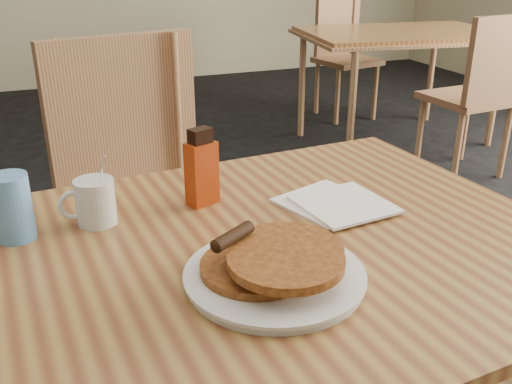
# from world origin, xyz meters

# --- Properties ---
(main_table) EXTENTS (1.41, 1.00, 0.75)m
(main_table) POSITION_xyz_m (-0.05, 0.03, 0.71)
(main_table) COLOR olive
(main_table) RESTS_ON floor
(neighbor_table) EXTENTS (1.41, 1.06, 0.75)m
(neighbor_table) POSITION_xyz_m (1.98, 2.39, 0.71)
(neighbor_table) COLOR olive
(neighbor_table) RESTS_ON floor
(chair_main_far) EXTENTS (0.55, 0.56, 1.02)m
(chair_main_far) POSITION_xyz_m (-0.08, 0.76, 0.61)
(chair_main_far) COLOR tan
(chair_main_far) RESTS_ON floor
(chair_neighbor_far) EXTENTS (0.48, 0.48, 0.91)m
(chair_neighbor_far) POSITION_xyz_m (1.98, 3.15, 0.54)
(chair_neighbor_far) COLOR tan
(chair_neighbor_far) RESTS_ON floor
(chair_neighbor_near) EXTENTS (0.45, 0.45, 0.93)m
(chair_neighbor_near) POSITION_xyz_m (2.00, 1.64, 0.55)
(chair_neighbor_near) COLOR tan
(chair_neighbor_near) RESTS_ON floor
(pancake_plate) EXTENTS (0.30, 0.30, 0.09)m
(pancake_plate) POSITION_xyz_m (-0.00, -0.09, 0.77)
(pancake_plate) COLOR silver
(pancake_plate) RESTS_ON main_table
(coffee_mug) EXTENTS (0.11, 0.08, 0.14)m
(coffee_mug) POSITION_xyz_m (-0.25, 0.24, 0.80)
(coffee_mug) COLOR silver
(coffee_mug) RESTS_ON main_table
(syrup_bottle) EXTENTS (0.07, 0.06, 0.17)m
(syrup_bottle) POSITION_xyz_m (-0.02, 0.25, 0.83)
(syrup_bottle) COLOR maroon
(syrup_bottle) RESTS_ON main_table
(napkin_stack) EXTENTS (0.23, 0.24, 0.01)m
(napkin_stack) POSITION_xyz_m (0.23, 0.13, 0.76)
(napkin_stack) COLOR white
(napkin_stack) RESTS_ON main_table
(blue_tumbler) EXTENTS (0.08, 0.08, 0.13)m
(blue_tumbler) POSITION_xyz_m (-0.39, 0.23, 0.81)
(blue_tumbler) COLOR #5A94D4
(blue_tumbler) RESTS_ON main_table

